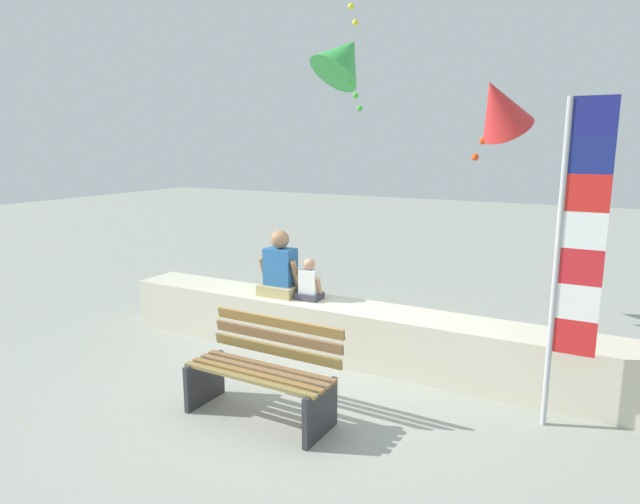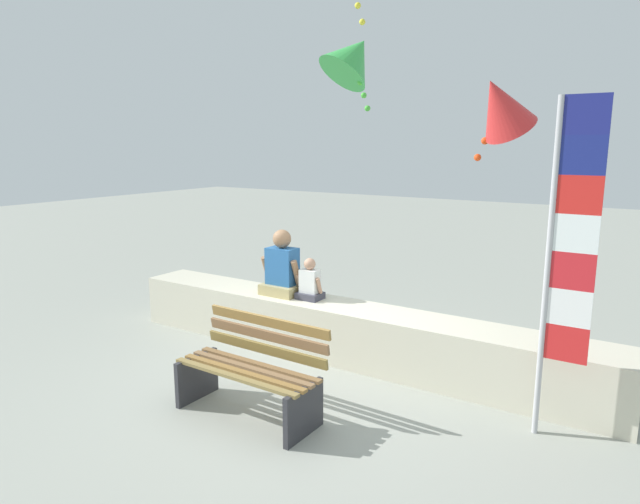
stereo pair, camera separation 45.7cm
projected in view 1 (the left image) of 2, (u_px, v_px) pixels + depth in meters
ground_plane at (311, 384)px, 5.79m from camera, size 40.00×40.00×0.00m
seawall_ledge at (347, 332)px, 6.46m from camera, size 6.04×0.65×0.64m
park_bench at (263, 374)px, 5.06m from camera, size 1.43×0.64×0.88m
person_adult at (280, 270)px, 6.79m from camera, size 0.53×0.39×0.82m
person_child at (309, 283)px, 6.62m from camera, size 0.33×0.24×0.51m
flag_banner at (574, 246)px, 4.59m from camera, size 0.39×0.05×2.86m
kite_red at (499, 107)px, 5.85m from camera, size 0.89×0.97×0.98m
kite_green at (344, 58)px, 7.76m from camera, size 1.14×1.22×1.23m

